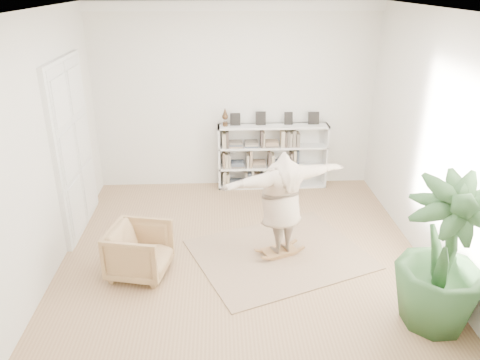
# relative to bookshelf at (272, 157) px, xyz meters

# --- Properties ---
(floor) EXTENTS (6.00, 6.00, 0.00)m
(floor) POSITION_rel_bookshelf_xyz_m (-0.74, -2.82, -0.64)
(floor) COLOR #936C4B
(floor) RESTS_ON ground
(room_shell) EXTENTS (6.00, 6.00, 6.00)m
(room_shell) POSITION_rel_bookshelf_xyz_m (-0.74, 0.12, 2.87)
(room_shell) COLOR silver
(room_shell) RESTS_ON floor
(doors) EXTENTS (0.09, 1.78, 2.92)m
(doors) POSITION_rel_bookshelf_xyz_m (-3.45, -1.52, 0.76)
(doors) COLOR white
(doors) RESTS_ON floor
(bookshelf) EXTENTS (2.20, 0.35, 1.64)m
(bookshelf) POSITION_rel_bookshelf_xyz_m (0.00, 0.00, 0.00)
(bookshelf) COLOR silver
(bookshelf) RESTS_ON floor
(armchair) EXTENTS (0.97, 0.95, 0.75)m
(armchair) POSITION_rel_bookshelf_xyz_m (-2.23, -3.04, -0.26)
(armchair) COLOR tan
(armchair) RESTS_ON floor
(rug) EXTENTS (3.07, 2.79, 0.02)m
(rug) POSITION_rel_bookshelf_xyz_m (-0.16, -2.65, -0.63)
(rug) COLOR tan
(rug) RESTS_ON floor
(rocker_board) EXTENTS (0.59, 0.47, 0.11)m
(rocker_board) POSITION_rel_bookshelf_xyz_m (-0.16, -2.65, -0.57)
(rocker_board) COLOR #95623B
(rocker_board) RESTS_ON rug
(person) EXTENTS (2.05, 1.24, 1.62)m
(person) POSITION_rel_bookshelf_xyz_m (-0.16, -2.65, 0.30)
(person) COLOR tan
(person) RESTS_ON rocker_board
(houseplant) EXTENTS (1.31, 1.31, 1.93)m
(houseplant) POSITION_rel_bookshelf_xyz_m (1.56, -4.27, 0.33)
(houseplant) COLOR #2D542A
(houseplant) RESTS_ON floor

